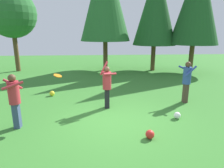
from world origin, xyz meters
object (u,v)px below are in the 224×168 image
tree_far_left (12,14)px  tree_right (156,5)px  frisbee (58,76)px  ball_white (177,115)px  ball_yellow (52,93)px  person_thrower (107,84)px  tree_far_right (197,0)px  person_bystander (187,79)px  ball_red (150,134)px  person_catcher (14,97)px

tree_far_left → tree_right: bearing=-2.1°
frisbee → ball_white: 4.36m
frisbee → ball_yellow: (-0.90, 2.71, -1.45)m
person_thrower → ball_white: person_thrower is taller
ball_white → tree_far_left: 13.68m
tree_far_right → person_bystander: bearing=-116.3°
tree_far_right → person_thrower: bearing=-134.0°
person_bystander → ball_red: bearing=36.0°
ball_white → tree_far_right: 10.27m
tree_far_left → tree_right: (10.56, -0.39, 0.61)m
ball_red → ball_white: (1.30, 1.27, -0.01)m
person_bystander → frisbee: (-5.09, -1.44, 0.52)m
ball_yellow → ball_white: 5.78m
person_thrower → tree_far_right: tree_far_right is taller
ball_white → ball_red: bearing=-135.7°
person_bystander → tree_right: size_ratio=0.23×
ball_red → tree_far_right: (5.43, 9.26, 4.95)m
tree_right → person_catcher: bearing=-126.4°
person_catcher → frisbee: person_catcher is taller
person_thrower → ball_red: person_thrower is taller
person_catcher → tree_far_left: bearing=88.5°
frisbee → tree_far_left: size_ratio=0.06×
ball_yellow → tree_far_right: size_ratio=0.03×
tree_right → tree_far_right: size_ratio=0.96×
person_thrower → tree_far_right: 10.28m
frisbee → ball_red: frisbee is taller
person_catcher → tree_right: size_ratio=0.23×
person_bystander → ball_red: person_bystander is taller
ball_yellow → ball_white: bearing=-30.2°
frisbee → tree_far_left: bearing=118.1°
frisbee → tree_right: (5.63, 8.83, 3.28)m
ball_red → tree_right: bearing=74.6°
ball_white → tree_far_right: bearing=62.7°
ball_yellow → tree_far_right: tree_far_right is taller
tree_far_right → ball_yellow: bearing=-150.9°
ball_red → ball_yellow: size_ratio=1.07×
person_bystander → ball_yellow: person_bystander is taller
ball_yellow → tree_right: 10.12m
person_bystander → ball_white: (-0.98, -1.63, -0.94)m
person_catcher → ball_yellow: bearing=61.5°
person_thrower → person_bystander: person_thrower is taller
person_bystander → tree_far_left: 13.07m
person_thrower → person_bystander: (3.41, 0.43, 0.05)m
person_bystander → tree_far_right: bearing=-132.1°
person_catcher → person_bystander: person_bystander is taller
person_thrower → person_bystander: 3.44m
person_bystander → tree_right: 8.33m
ball_white → tree_far_left: size_ratio=0.04×
person_catcher → person_bystander: size_ratio=0.98×
ball_red → tree_far_left: size_ratio=0.04×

